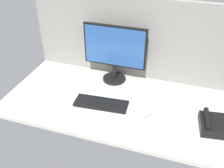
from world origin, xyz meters
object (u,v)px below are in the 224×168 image
keyboard (101,104)px  monitor (115,51)px  desk_phone (213,124)px  mouse (146,113)px

keyboard → monitor: bearing=87.6°
keyboard → desk_phone: size_ratio=1.76×
monitor → desk_phone: 85.20cm
monitor → mouse: 53.40cm
keyboard → desk_phone: bearing=-4.8°
monitor → mouse: bearing=-46.8°
mouse → desk_phone: 41.91cm
desk_phone → keyboard: bearing=179.6°
monitor → keyboard: (1.16, -33.99, -24.15)cm
mouse → keyboard: bearing=-163.2°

